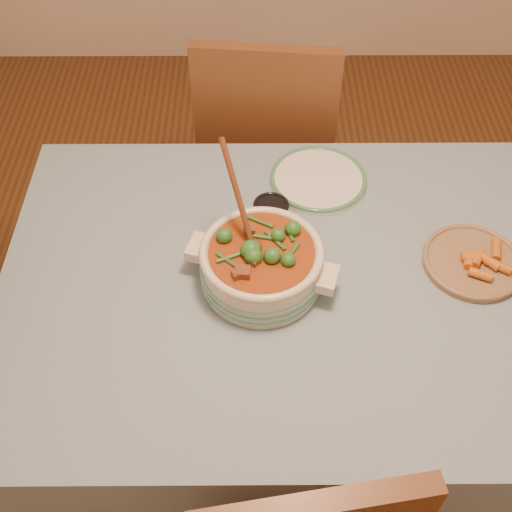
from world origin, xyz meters
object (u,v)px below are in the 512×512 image
(stew_casserole, at_px, (261,262))
(condiment_bowl, at_px, (271,210))
(dining_table, at_px, (321,299))
(white_plate, at_px, (318,179))
(chair_far, at_px, (268,138))
(fried_plate, at_px, (473,261))

(stew_casserole, relative_size, condiment_bowl, 3.18)
(dining_table, bearing_deg, stew_casserole, -175.73)
(white_plate, distance_m, chair_far, 0.50)
(stew_casserole, xyz_separation_m, fried_plate, (0.55, 0.05, -0.06))
(dining_table, height_order, white_plate, white_plate)
(condiment_bowl, distance_m, chair_far, 0.62)
(stew_casserole, distance_m, fried_plate, 0.56)
(fried_plate, bearing_deg, white_plate, 140.00)
(chair_far, bearing_deg, stew_casserole, 93.43)
(dining_table, xyz_separation_m, fried_plate, (0.39, 0.04, 0.11))
(dining_table, bearing_deg, fried_plate, 5.86)
(dining_table, bearing_deg, condiment_bowl, 121.14)
(stew_casserole, distance_m, chair_far, 0.85)
(stew_casserole, height_order, white_plate, stew_casserole)
(condiment_bowl, height_order, fried_plate, condiment_bowl)
(stew_casserole, bearing_deg, fried_plate, 5.39)
(dining_table, xyz_separation_m, stew_casserole, (-0.16, -0.01, 0.17))
(condiment_bowl, xyz_separation_m, fried_plate, (0.52, -0.18, -0.01))
(white_plate, relative_size, condiment_bowl, 2.88)
(condiment_bowl, xyz_separation_m, chair_far, (0.00, 0.58, -0.21))
(white_plate, xyz_separation_m, condiment_bowl, (-0.14, -0.14, 0.02))
(fried_plate, bearing_deg, dining_table, -174.14)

